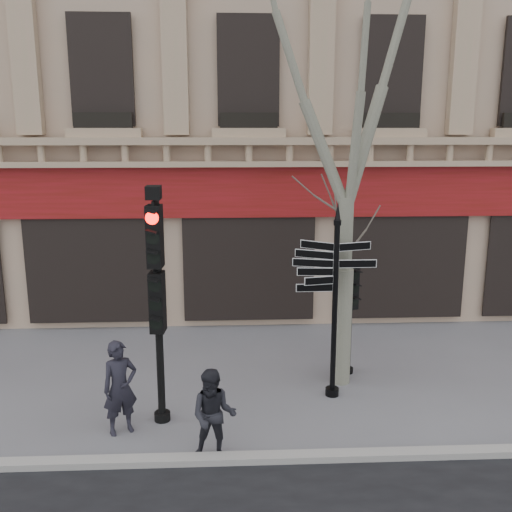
{
  "coord_description": "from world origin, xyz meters",
  "views": [
    {
      "loc": [
        -0.49,
        -9.48,
        5.18
      ],
      "look_at": [
        -0.02,
        0.6,
        2.89
      ],
      "focal_mm": 40.0,
      "sensor_mm": 36.0,
      "label": 1
    }
  ],
  "objects_px": {
    "traffic_signal_main": "(157,277)",
    "traffic_signal_secondary": "(350,299)",
    "plane_tree": "(351,50)",
    "fingerpost": "(336,269)",
    "pedestrian_b": "(214,416)",
    "pedestrian_a": "(120,388)"
  },
  "relations": [
    {
      "from": "traffic_signal_main",
      "to": "plane_tree",
      "type": "relative_size",
      "value": 0.45
    },
    {
      "from": "pedestrian_a",
      "to": "pedestrian_b",
      "type": "distance_m",
      "value": 1.86
    },
    {
      "from": "traffic_signal_secondary",
      "to": "pedestrian_a",
      "type": "relative_size",
      "value": 1.44
    },
    {
      "from": "traffic_signal_secondary",
      "to": "traffic_signal_main",
      "type": "bearing_deg",
      "value": -171.36
    },
    {
      "from": "traffic_signal_secondary",
      "to": "pedestrian_b",
      "type": "distance_m",
      "value": 4.32
    },
    {
      "from": "traffic_signal_main",
      "to": "pedestrian_b",
      "type": "height_order",
      "value": "traffic_signal_main"
    },
    {
      "from": "plane_tree",
      "to": "fingerpost",
      "type": "bearing_deg",
      "value": -114.4
    },
    {
      "from": "traffic_signal_secondary",
      "to": "pedestrian_b",
      "type": "bearing_deg",
      "value": -149.28
    },
    {
      "from": "fingerpost",
      "to": "plane_tree",
      "type": "bearing_deg",
      "value": 74.77
    },
    {
      "from": "traffic_signal_main",
      "to": "plane_tree",
      "type": "height_order",
      "value": "plane_tree"
    },
    {
      "from": "plane_tree",
      "to": "pedestrian_b",
      "type": "height_order",
      "value": "plane_tree"
    },
    {
      "from": "traffic_signal_main",
      "to": "traffic_signal_secondary",
      "type": "height_order",
      "value": "traffic_signal_main"
    },
    {
      "from": "fingerpost",
      "to": "plane_tree",
      "type": "height_order",
      "value": "plane_tree"
    },
    {
      "from": "plane_tree",
      "to": "traffic_signal_main",
      "type": "bearing_deg",
      "value": -157.82
    },
    {
      "from": "traffic_signal_secondary",
      "to": "pedestrian_b",
      "type": "xyz_separation_m",
      "value": [
        -2.8,
        -3.16,
        -0.91
      ]
    },
    {
      "from": "fingerpost",
      "to": "pedestrian_b",
      "type": "bearing_deg",
      "value": -127.76
    },
    {
      "from": "fingerpost",
      "to": "pedestrian_b",
      "type": "xyz_separation_m",
      "value": [
        -2.27,
        -2.13,
        -1.82
      ]
    },
    {
      "from": "traffic_signal_main",
      "to": "pedestrian_b",
      "type": "bearing_deg",
      "value": -48.96
    },
    {
      "from": "traffic_signal_main",
      "to": "traffic_signal_secondary",
      "type": "bearing_deg",
      "value": 30.55
    },
    {
      "from": "fingerpost",
      "to": "traffic_signal_main",
      "type": "height_order",
      "value": "traffic_signal_main"
    },
    {
      "from": "fingerpost",
      "to": "traffic_signal_secondary",
      "type": "distance_m",
      "value": 1.48
    },
    {
      "from": "traffic_signal_main",
      "to": "plane_tree",
      "type": "distance_m",
      "value": 5.43
    }
  ]
}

